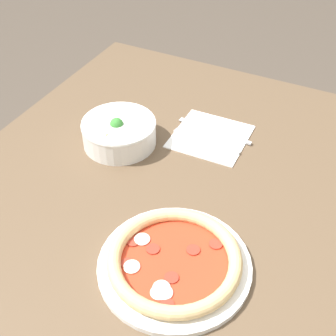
% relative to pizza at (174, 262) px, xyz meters
% --- Properties ---
extents(dining_table, '(1.32, 0.91, 0.74)m').
position_rel_pizza_xyz_m(dining_table, '(0.09, 0.13, -0.11)').
color(dining_table, brown).
rests_on(dining_table, ground_plane).
extents(pizza, '(0.29, 0.29, 0.04)m').
position_rel_pizza_xyz_m(pizza, '(0.00, 0.00, 0.00)').
color(pizza, white).
rests_on(pizza, dining_table).
extents(bowl, '(0.18, 0.18, 0.08)m').
position_rel_pizza_xyz_m(bowl, '(0.28, 0.29, 0.02)').
color(bowl, white).
rests_on(bowl, dining_table).
extents(napkin, '(0.18, 0.18, 0.00)m').
position_rel_pizza_xyz_m(napkin, '(0.40, 0.09, -0.02)').
color(napkin, white).
rests_on(napkin, dining_table).
extents(fork, '(0.03, 0.18, 0.00)m').
position_rel_pizza_xyz_m(fork, '(0.38, 0.09, -0.01)').
color(fork, silver).
rests_on(fork, napkin).
extents(knife, '(0.03, 0.21, 0.01)m').
position_rel_pizza_xyz_m(knife, '(0.42, 0.09, -0.01)').
color(knife, silver).
rests_on(knife, napkin).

